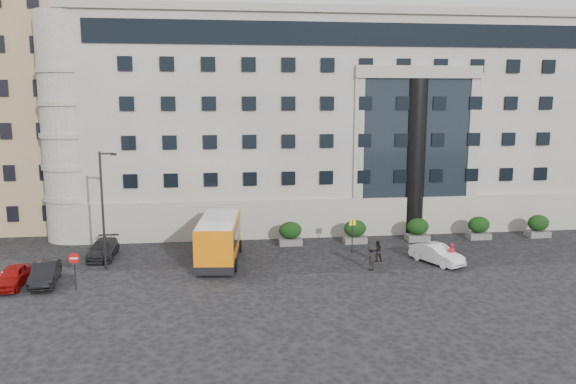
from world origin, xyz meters
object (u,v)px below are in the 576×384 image
at_px(hedge_a, 224,235).
at_px(parked_car_c, 103,249).
at_px(street_lamp, 103,206).
at_px(parked_car_a, 12,276).
at_px(no_entry_sign, 74,264).
at_px(hedge_c, 355,231).
at_px(pedestrian_a, 451,254).
at_px(red_truck, 110,211).
at_px(parked_car_b, 45,273).
at_px(pedestrian_b, 377,251).
at_px(hedge_e, 479,228).
at_px(hedge_b, 290,233).
at_px(hedge_f, 538,226).
at_px(pedestrian_c, 371,258).
at_px(parked_car_d, 125,218).
at_px(white_taxi, 437,254).
at_px(bus_stop_sign, 352,230).
at_px(hedge_d, 418,229).
at_px(minibus, 219,238).

distance_m(hedge_a, parked_car_c, 8.91).
relative_size(street_lamp, parked_car_a, 2.11).
bearing_deg(no_entry_sign, hedge_c, 24.49).
relative_size(parked_car_a, pedestrian_a, 2.33).
relative_size(hedge_c, red_truck, 0.34).
relative_size(parked_car_b, pedestrian_b, 2.70).
bearing_deg(hedge_c, pedestrian_b, -86.58).
height_order(hedge_e, no_entry_sign, no_entry_sign).
bearing_deg(pedestrian_b, pedestrian_a, 163.67).
xyz_separation_m(hedge_b, red_truck, (-15.21, 8.32, 0.45)).
xyz_separation_m(parked_car_b, parked_car_c, (2.45, 5.54, -0.04)).
bearing_deg(hedge_c, hedge_e, 0.00).
relative_size(hedge_f, pedestrian_c, 1.06).
bearing_deg(hedge_f, parked_car_c, -176.96).
relative_size(parked_car_d, white_taxi, 1.38).
height_order(red_truck, parked_car_b, red_truck).
height_order(hedge_a, no_entry_sign, no_entry_sign).
distance_m(bus_stop_sign, parked_car_b, 21.19).
bearing_deg(hedge_b, street_lamp, -159.93).
height_order(street_lamp, pedestrian_a, street_lamp).
xyz_separation_m(no_entry_sign, parked_car_d, (0.28, 16.97, -0.87)).
height_order(bus_stop_sign, parked_car_c, bus_stop_sign).
height_order(hedge_c, hedge_e, same).
distance_m(hedge_e, parked_car_a, 34.67).
bearing_deg(no_entry_sign, pedestrian_c, 4.88).
bearing_deg(red_truck, hedge_b, -41.20).
xyz_separation_m(hedge_d, minibus, (-15.97, -3.91, 0.79)).
distance_m(parked_car_d, pedestrian_c, 24.03).
relative_size(no_entry_sign, pedestrian_b, 1.53).
relative_size(red_truck, pedestrian_c, 3.06).
height_order(parked_car_d, pedestrian_c, pedestrian_c).
bearing_deg(hedge_c, parked_car_c, -174.49).
xyz_separation_m(no_entry_sign, white_taxi, (23.73, 2.61, -0.98)).
xyz_separation_m(parked_car_d, pedestrian_a, (24.19, -15.08, 0.03)).
xyz_separation_m(hedge_a, hedge_e, (20.80, 0.00, 0.00)).
bearing_deg(hedge_c, hedge_b, 180.00).
bearing_deg(parked_car_b, pedestrian_a, -6.07).
bearing_deg(hedge_c, no_entry_sign, -155.51).
relative_size(hedge_f, street_lamp, 0.23).
bearing_deg(parked_car_a, parked_car_b, 9.99).
bearing_deg(hedge_a, hedge_c, 0.00).
bearing_deg(bus_stop_sign, street_lamp, -173.46).
bearing_deg(white_taxi, hedge_c, 98.26).
xyz_separation_m(red_truck, parked_car_b, (-1.16, -15.70, -0.70)).
height_order(hedge_a, street_lamp, street_lamp).
distance_m(no_entry_sign, pedestrian_a, 24.56).
bearing_deg(parked_car_b, hedge_d, 8.41).
height_order(parked_car_b, white_taxi, parked_car_b).
distance_m(street_lamp, red_truck, 13.62).
bearing_deg(hedge_a, bus_stop_sign, -16.42).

